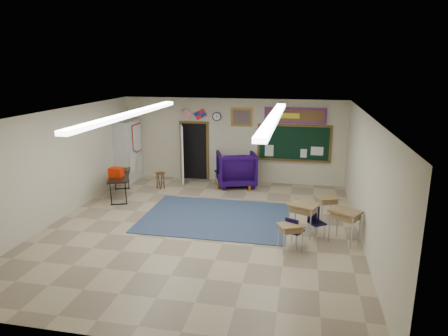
% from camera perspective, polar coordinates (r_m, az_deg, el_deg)
% --- Properties ---
extents(floor, '(9.00, 9.00, 0.00)m').
position_cam_1_polar(floor, '(10.59, -3.26, -8.55)').
color(floor, tan).
rests_on(floor, ground).
extents(back_wall, '(8.00, 0.04, 3.00)m').
position_cam_1_polar(back_wall, '(14.38, 1.15, 3.95)').
color(back_wall, '#B8B295').
rests_on(back_wall, floor).
extents(front_wall, '(8.00, 0.04, 3.00)m').
position_cam_1_polar(front_wall, '(6.11, -14.29, -11.64)').
color(front_wall, '#B8B295').
rests_on(front_wall, floor).
extents(left_wall, '(0.04, 9.00, 3.00)m').
position_cam_1_polar(left_wall, '(11.74, -22.64, 0.37)').
color(left_wall, '#B8B295').
rests_on(left_wall, floor).
extents(right_wall, '(0.04, 9.00, 3.00)m').
position_cam_1_polar(right_wall, '(9.90, 19.66, -1.85)').
color(right_wall, '#B8B295').
rests_on(right_wall, floor).
extents(ceiling, '(8.00, 9.00, 0.04)m').
position_cam_1_polar(ceiling, '(9.80, -3.51, 7.80)').
color(ceiling, silver).
rests_on(ceiling, back_wall).
extents(area_rug, '(4.00, 3.00, 0.02)m').
position_cam_1_polar(area_rug, '(11.26, -1.24, -7.02)').
color(area_rug, '#2D3F56').
rests_on(area_rug, floor).
extents(fluorescent_strips, '(3.86, 6.00, 0.10)m').
position_cam_1_polar(fluorescent_strips, '(9.81, -3.51, 7.45)').
color(fluorescent_strips, white).
rests_on(fluorescent_strips, ceiling).
extents(doorway, '(1.10, 0.89, 2.16)m').
position_cam_1_polar(doorway, '(14.66, -4.75, 2.35)').
color(doorway, black).
rests_on(doorway, back_wall).
extents(chalkboard, '(2.55, 0.14, 1.30)m').
position_cam_1_polar(chalkboard, '(14.14, 9.95, 3.40)').
color(chalkboard, brown).
rests_on(chalkboard, back_wall).
extents(bulletin_board, '(2.10, 0.05, 0.55)m').
position_cam_1_polar(bulletin_board, '(13.99, 10.13, 7.37)').
color(bulletin_board, red).
rests_on(bulletin_board, back_wall).
extents(framed_art_print, '(0.75, 0.05, 0.65)m').
position_cam_1_polar(framed_art_print, '(14.16, 2.55, 7.25)').
color(framed_art_print, olive).
rests_on(framed_art_print, back_wall).
extents(wall_clock, '(0.32, 0.05, 0.32)m').
position_cam_1_polar(wall_clock, '(14.32, -1.04, 7.35)').
color(wall_clock, black).
rests_on(wall_clock, back_wall).
extents(wall_flags, '(1.16, 0.06, 0.70)m').
position_cam_1_polar(wall_flags, '(14.49, -4.38, 7.91)').
color(wall_flags, red).
rests_on(wall_flags, back_wall).
extents(storage_cabinet, '(0.59, 1.25, 2.20)m').
position_cam_1_polar(storage_cabinet, '(14.96, -13.47, 2.39)').
color(storage_cabinet, '#B8B9B4').
rests_on(storage_cabinet, floor).
extents(wingback_armchair, '(1.63, 1.66, 1.21)m').
position_cam_1_polar(wingback_armchair, '(13.99, 1.76, -0.12)').
color(wingback_armchair, '#170537').
rests_on(wingback_armchair, floor).
extents(student_chair_reading, '(0.59, 0.59, 0.86)m').
position_cam_1_polar(student_chair_reading, '(14.22, -0.35, -0.60)').
color(student_chair_reading, black).
rests_on(student_chair_reading, floor).
extents(student_chair_desk_a, '(0.50, 0.50, 0.74)m').
position_cam_1_polar(student_chair_desk_a, '(9.57, 10.05, -8.95)').
color(student_chair_desk_a, black).
rests_on(student_chair_desk_a, floor).
extents(student_chair_desk_b, '(0.51, 0.51, 0.74)m').
position_cam_1_polar(student_chair_desk_b, '(10.13, 13.13, -7.77)').
color(student_chair_desk_b, black).
rests_on(student_chair_desk_b, floor).
extents(student_desk_front_left, '(0.83, 0.74, 0.82)m').
position_cam_1_polar(student_desk_front_left, '(10.17, 11.18, -7.00)').
color(student_desk_front_left, olive).
rests_on(student_desk_front_left, floor).
extents(student_desk_front_right, '(0.67, 0.60, 0.66)m').
position_cam_1_polar(student_desk_front_right, '(11.33, 14.48, -5.43)').
color(student_desk_front_right, olive).
rests_on(student_desk_front_right, floor).
extents(student_desk_back_left, '(0.66, 0.60, 0.65)m').
position_cam_1_polar(student_desk_back_left, '(9.34, 9.45, -9.58)').
color(student_desk_back_left, olive).
rests_on(student_desk_back_left, floor).
extents(student_desk_back_right, '(0.85, 0.79, 0.82)m').
position_cam_1_polar(student_desk_back_right, '(10.01, 16.84, -7.75)').
color(student_desk_back_right, olive).
rests_on(student_desk_back_right, floor).
extents(folding_table, '(1.23, 1.90, 1.03)m').
position_cam_1_polar(folding_table, '(13.26, -14.64, -2.30)').
color(folding_table, black).
rests_on(folding_table, floor).
extents(wooden_stool, '(0.32, 0.32, 0.56)m').
position_cam_1_polar(wooden_stool, '(13.89, -9.07, -1.76)').
color(wooden_stool, '#482C15').
rests_on(wooden_stool, floor).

